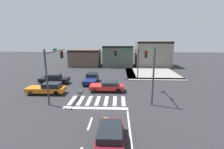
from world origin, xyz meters
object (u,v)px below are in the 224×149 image
Objects in this scene: car_navy at (91,78)px; car_orange at (48,88)px; car_black at (54,79)px; traffic_signal_southeast at (150,63)px; car_maroon at (110,138)px; traffic_signal_northeast at (128,58)px; traffic_signal_southwest at (54,64)px; car_red at (108,86)px.

car_orange is at bearing -41.30° from car_navy.
car_navy is at bearing 6.50° from car_black.
traffic_signal_southeast reaches higher than car_maroon.
traffic_signal_northeast is (-1.96, 9.22, -0.47)m from traffic_signal_southeast.
traffic_signal_southwest is 1.33× the size of car_red.
traffic_signal_northeast is 1.21× the size of car_navy.
car_red is at bearing 35.79° from car_navy.
car_orange reaches higher than car_maroon.
car_maroon is 1.03× the size of car_red.
car_navy is (4.74, 5.39, -0.03)m from car_orange.
car_red is at bearing 66.31° from traffic_signal_northeast.
car_navy is (-6.01, -3.02, -3.02)m from traffic_signal_northeast.
car_maroon is 1.06× the size of car_navy.
car_black is (-9.64, 14.69, 0.06)m from car_maroon.
traffic_signal_southwest reaches higher than traffic_signal_northeast.
car_orange is 7.18m from car_navy.
traffic_signal_northeast reaches higher than car_black.
traffic_signal_northeast is (9.05, 9.79, -0.44)m from traffic_signal_southwest.
car_maroon is at bearing 94.74° from car_red.
car_navy is at bearing -54.21° from car_red.
car_orange is (-1.70, 1.37, -3.44)m from traffic_signal_southwest.
traffic_signal_northeast is 1.18× the size of car_red.
car_maroon reaches higher than car_red.
traffic_signal_southeast is 10.68m from car_navy.
car_red is (7.65, 1.35, -0.04)m from car_orange.
traffic_signal_southwest is 4.07m from car_orange.
car_black is (-11.80, -3.68, -2.97)m from traffic_signal_northeast.
car_maroon is 1.03× the size of car_black.
traffic_signal_southeast is 10.63m from car_maroon.
car_orange reaches higher than car_navy.
car_orange is 1.05× the size of car_red.
traffic_signal_southeast reaches higher than traffic_signal_northeast.
traffic_signal_southwest is 1.30× the size of car_maroon.
car_navy is at bearing 52.15° from traffic_signal_southeast.
traffic_signal_southeast is 1.36× the size of car_black.
car_black is (-5.79, -0.66, 0.05)m from car_navy.
traffic_signal_northeast reaches higher than car_maroon.
traffic_signal_southeast reaches higher than car_orange.
traffic_signal_southwest reaches higher than car_maroon.
traffic_signal_southwest is (-11.01, -0.57, -0.03)m from traffic_signal_southeast.
car_orange is 1.02× the size of car_maroon.
car_black is at bearing 68.08° from traffic_signal_southeast.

